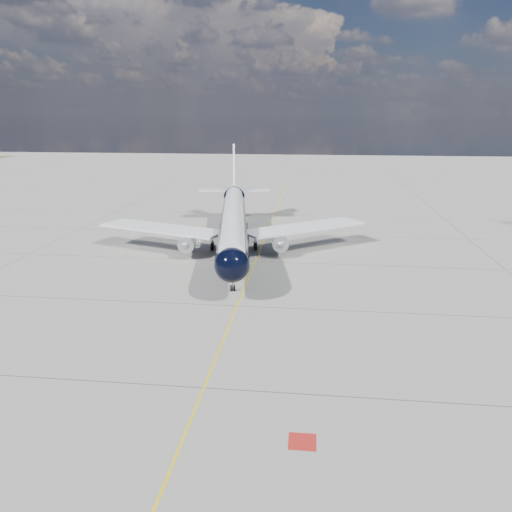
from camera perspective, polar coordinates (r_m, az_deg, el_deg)
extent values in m
plane|color=gray|center=(67.24, 0.40, 0.58)|extent=(320.00, 320.00, 0.00)
cube|color=#E1BC0B|center=(62.47, -0.09, -0.64)|extent=(0.16, 160.00, 0.01)
cube|color=maroon|center=(30.32, 5.32, -20.37)|extent=(1.60, 1.60, 0.01)
cylinder|color=black|center=(65.87, -2.60, 3.68)|extent=(8.68, 34.95, 3.48)
sphere|color=black|center=(48.14, -2.76, -1.01)|extent=(3.97, 3.97, 3.48)
cone|color=black|center=(86.94, -2.49, 7.09)|extent=(4.41, 6.86, 3.48)
cylinder|color=white|center=(65.69, -2.60, 4.42)|extent=(8.19, 36.64, 2.72)
cube|color=black|center=(47.81, -2.78, -0.50)|extent=(2.34, 1.42, 0.50)
cube|color=white|center=(68.17, -10.70, 3.13)|extent=(18.12, 10.15, 0.29)
cube|color=white|center=(67.98, 5.57, 3.30)|extent=(16.85, 14.18, 0.29)
cube|color=black|center=(66.16, -2.58, 2.60)|extent=(5.18, 9.64, 0.92)
cylinder|color=silver|center=(64.86, -7.86, 1.64)|extent=(2.66, 4.48, 2.05)
cylinder|color=silver|center=(64.74, 2.69, 1.75)|extent=(2.66, 4.48, 2.05)
sphere|color=gray|center=(63.01, -8.03, 1.20)|extent=(1.15, 1.15, 1.01)
sphere|color=gray|center=(62.88, 2.84, 1.31)|extent=(1.15, 1.15, 1.01)
cube|color=white|center=(64.87, -7.87, 2.27)|extent=(0.64, 2.93, 1.01)
cube|color=white|center=(64.75, 2.69, 2.38)|extent=(0.64, 2.93, 1.01)
cube|color=white|center=(85.87, -2.53, 10.12)|extent=(1.16, 5.79, 7.81)
cube|color=white|center=(86.83, -2.49, 7.56)|extent=(12.22, 4.69, 0.20)
cylinder|color=gray|center=(52.02, -2.69, -2.82)|extent=(0.19, 0.19, 1.92)
cylinder|color=black|center=(52.30, -2.88, -3.67)|extent=(0.26, 0.66, 0.64)
cylinder|color=black|center=(52.29, -2.47, -3.67)|extent=(0.26, 0.66, 0.64)
cylinder|color=gray|center=(67.90, -5.03, 1.75)|extent=(0.27, 0.27, 1.74)
cylinder|color=gray|center=(67.85, -0.08, 1.80)|extent=(0.27, 0.27, 1.74)
cylinder|color=black|center=(67.60, -5.04, 1.04)|extent=(0.56, 1.06, 1.01)
cylinder|color=black|center=(68.58, -5.00, 1.26)|extent=(0.56, 1.06, 1.01)
cylinder|color=black|center=(67.54, -0.07, 1.09)|extent=(0.56, 1.06, 1.01)
cylinder|color=black|center=(68.52, -0.09, 1.31)|extent=(0.56, 1.06, 1.01)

